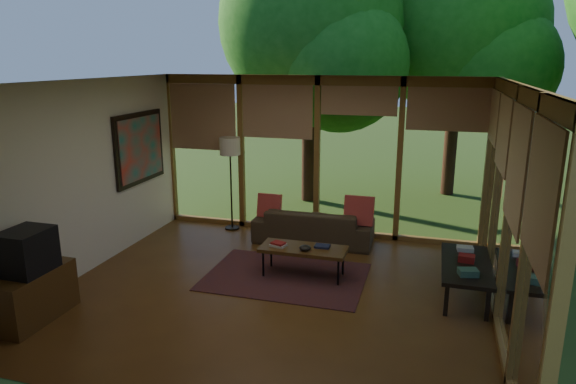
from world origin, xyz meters
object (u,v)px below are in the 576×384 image
(sofa, at_px, (314,226))
(coffee_table, at_px, (303,250))
(media_cabinet, at_px, (32,295))
(side_console, at_px, (466,266))
(floor_lamp, at_px, (230,151))
(television, at_px, (27,251))

(sofa, height_order, coffee_table, sofa)
(sofa, height_order, media_cabinet, media_cabinet)
(sofa, relative_size, side_console, 1.39)
(media_cabinet, relative_size, side_console, 0.71)
(media_cabinet, distance_m, side_console, 5.28)
(coffee_table, bearing_deg, side_console, -0.95)
(coffee_table, bearing_deg, floor_lamp, 136.62)
(media_cabinet, bearing_deg, floor_lamp, 75.23)
(television, bearing_deg, coffee_table, 37.40)
(television, relative_size, side_console, 0.39)
(sofa, distance_m, television, 4.32)
(floor_lamp, distance_m, side_console, 4.35)
(sofa, height_order, side_console, sofa)
(television, distance_m, side_console, 5.28)
(media_cabinet, xyz_separation_m, coffee_table, (2.73, 2.07, 0.09))
(coffee_table, bearing_deg, media_cabinet, -142.81)
(floor_lamp, height_order, side_console, floor_lamp)
(television, relative_size, floor_lamp, 0.33)
(television, height_order, floor_lamp, floor_lamp)
(sofa, xyz_separation_m, side_console, (2.33, -1.42, 0.13))
(sofa, xyz_separation_m, floor_lamp, (-1.56, 0.26, 1.12))
(sofa, relative_size, television, 3.54)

